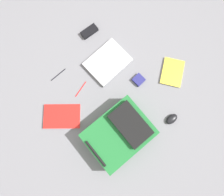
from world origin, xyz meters
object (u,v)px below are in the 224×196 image
pen_blue (58,74)px  book_comic (62,116)px  backpack (119,133)px  earbud_pouch (139,80)px  laptop (108,62)px  power_brick (89,31)px  computer_mouse (172,119)px  book_manual (172,72)px  pen_black (81,89)px

pen_blue → book_comic: bearing=132.0°
backpack → earbud_pouch: (0.10, -0.43, -0.07)m
backpack → laptop: 0.56m
power_brick → pen_blue: power_brick is taller
laptop → book_comic: (0.05, 0.55, -0.01)m
computer_mouse → pen_blue: bearing=28.5°
backpack → book_manual: size_ratio=1.94×
book_manual → book_comic: bearing=55.8°
book_comic → computer_mouse: bearing=-147.8°
power_brick → earbud_pouch: bearing=167.5°
power_brick → earbud_pouch: (-0.55, 0.12, -0.00)m
backpack → computer_mouse: (-0.27, -0.30, -0.07)m
book_manual → pen_black: (0.53, 0.51, -0.00)m
book_comic → power_brick: bearing=-71.9°
book_manual → power_brick: bearing=6.1°
backpack → book_comic: bearing=17.6°
pen_black → earbud_pouch: bearing=-137.4°
book_comic → earbud_pouch: earbud_pouch is taller
computer_mouse → power_brick: 0.95m
computer_mouse → power_brick: size_ratio=0.71×
pen_black → earbud_pouch: size_ratio=1.83×
backpack → pen_black: 0.46m
laptop → computer_mouse: bearing=170.7°
computer_mouse → earbud_pouch: size_ratio=1.27×
pen_black → book_comic: bearing=91.8°
laptop → pen_blue: laptop is taller
book_manual → pen_blue: size_ratio=1.79×
laptop → earbud_pouch: laptop is taller
backpack → computer_mouse: 0.42m
backpack → pen_blue: size_ratio=3.48×
power_brick → earbud_pouch: power_brick is taller
pen_black → book_manual: bearing=-135.8°
book_comic → pen_blue: (0.22, -0.25, -0.01)m
computer_mouse → power_brick: computer_mouse is taller
laptop → power_brick: same height
power_brick → pen_blue: size_ratio=0.94×
book_manual → pen_black: size_ratio=1.85×
power_brick → laptop: bearing=153.3°
power_brick → pen_blue: 0.43m
backpack → pen_blue: (0.65, -0.11, -0.08)m
computer_mouse → earbud_pouch: 0.39m
laptop → pen_blue: (0.27, 0.30, -0.01)m
book_manual → computer_mouse: computer_mouse is taller
pen_black → laptop: bearing=-100.7°
laptop → power_brick: 0.30m
book_manual → earbud_pouch: (0.19, 0.20, 0.01)m
earbud_pouch → backpack: bearing=102.7°
book_comic → earbud_pouch: (-0.33, -0.56, 0.00)m
pen_black → pen_blue: same height
laptop → pen_black: size_ratio=2.64×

